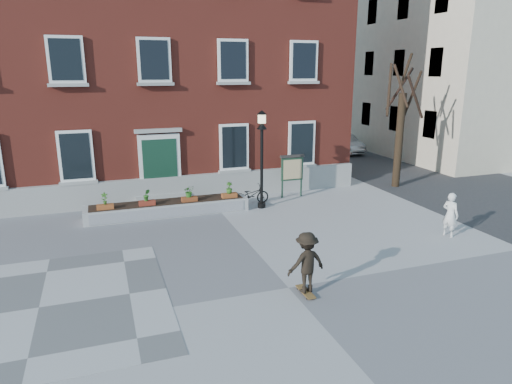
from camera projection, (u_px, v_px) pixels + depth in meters
name	position (u px, v px, depth m)	size (l,w,h in m)	color
ground	(288.00, 288.00, 11.80)	(100.00, 100.00, 0.00)	#97979A
checker_patch	(39.00, 308.00, 10.81)	(6.00, 6.00, 0.01)	#5B5B5E
bicycle	(251.00, 195.00, 18.96)	(0.54, 1.54, 0.81)	black
parked_car	(343.00, 143.00, 30.65)	(1.33, 3.81, 1.26)	#AAACAE
bystander	(450.00, 215.00, 15.24)	(0.55, 0.36, 1.52)	silver
brick_building	(141.00, 51.00, 22.25)	(18.40, 10.85, 12.60)	maroon
planter_assembly	(168.00, 207.00, 17.63)	(6.20, 1.12, 1.15)	#B7B6B2
bare_tree	(400.00, 128.00, 21.22)	(1.83, 1.83, 6.16)	#302215
side_street	(409.00, 47.00, 33.69)	(15.20, 36.00, 14.50)	#373739
lamp_post	(262.00, 146.00, 17.93)	(0.40, 0.40, 3.93)	black
notice_board	(292.00, 169.00, 19.82)	(1.10, 0.16, 1.87)	#172E21
skateboarder	(306.00, 263.00, 11.26)	(1.07, 0.78, 1.64)	brown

